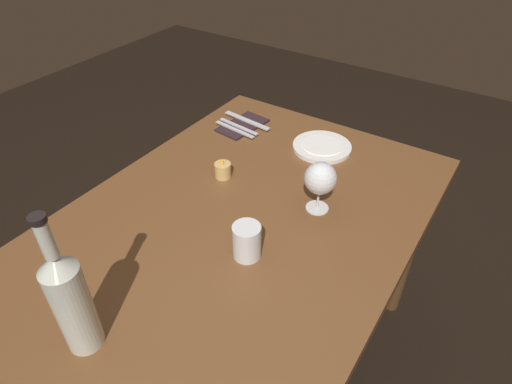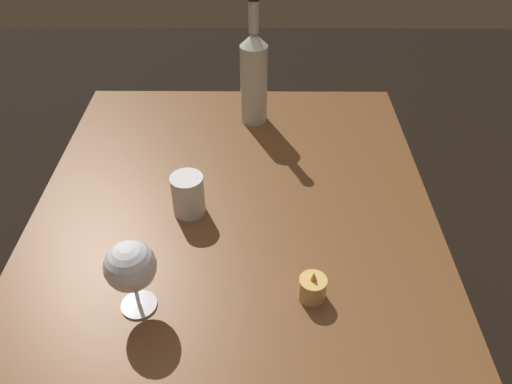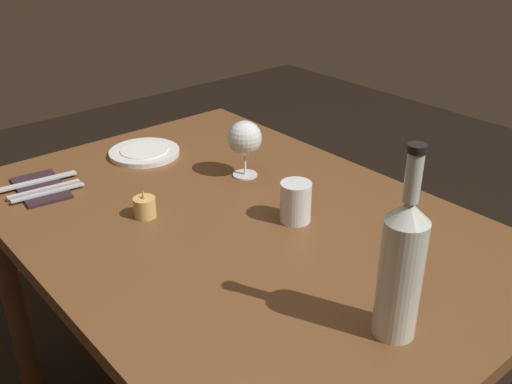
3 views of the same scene
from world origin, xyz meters
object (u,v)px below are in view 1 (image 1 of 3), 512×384
Objects in this scene: fork_inner at (239,127)px; table_knife at (247,120)px; wine_bottle at (71,300)px; water_tumbler at (247,243)px; dinner_plate at (322,147)px; fork_outer at (235,129)px; votive_candle at (223,170)px; folded_napkin at (243,125)px; wine_glass_left at (320,179)px.

table_knife is at bearing 0.00° from fork_inner.
wine_bottle is 3.66× the size of water_tumbler.
dinner_plate is at bearing 6.97° from water_tumbler.
fork_inner is at bearing 0.00° from fork_outer.
wine_bottle reaches higher than table_knife.
votive_candle is 0.33× the size of folded_napkin.
wine_bottle is 1.93× the size of fork_inner.
fork_inner is at bearing 37.10° from water_tumbler.
wine_glass_left is 0.52m from fork_inner.
folded_napkin is 0.05m from fork_outer.
fork_outer is at bearing 103.01° from dinner_plate.
fork_outer is at bearing 180.00° from folded_napkin.
table_knife is at bearing 0.00° from folded_napkin.
table_knife is (0.08, 0.00, 0.00)m from fork_outer.
dinner_plate is 1.00× the size of folded_napkin.
wine_bottle is (-0.65, 0.21, 0.03)m from wine_glass_left.
folded_napkin is at bearing 35.79° from water_tumbler.
wine_glass_left is 0.44× the size of wine_bottle.
water_tumbler is 1.42× the size of votive_candle.
water_tumbler is at bearing -19.79° from wine_bottle.
wine_glass_left is 0.54m from folded_napkin.
votive_candle is at bearing 10.33° from wine_bottle.
fork_inner is 1.00× the size of fork_outer.
fork_inner is 0.05m from table_knife.
wine_glass_left is at bearing -155.76° from dinner_plate.
water_tumbler is at bearing -144.21° from folded_napkin.
folded_napkin is 1.12× the size of fork_inner.
wine_glass_left is 0.33m from votive_candle.
wine_glass_left reaches higher than votive_candle.
fork_inner is (-0.05, 0.32, 0.00)m from dinner_plate.
votive_candle is at bearing -151.93° from fork_outer.
dinner_plate is 0.32m from table_knife.
folded_napkin is (0.27, 0.45, -0.10)m from wine_glass_left.
votive_candle is (0.24, 0.25, -0.02)m from water_tumbler.
water_tumbler is 0.45× the size of table_knife.
folded_napkin is at bearing 23.91° from votive_candle.
fork_outer is (-0.07, 0.32, 0.00)m from dinner_plate.
water_tumbler reaches higher than fork_inner.
dinner_plate is at bearing -76.99° from fork_outer.
water_tumbler is 0.53× the size of fork_outer.
fork_inner is (-0.03, 0.00, 0.01)m from folded_napkin.
fork_outer is at bearing 28.07° from votive_candle.
wine_bottle reaches higher than wine_glass_left.
water_tumbler is at bearing -141.51° from fork_outer.
fork_outer is (0.88, 0.25, -0.12)m from wine_bottle.
wine_glass_left is 0.85× the size of fork_inner.
wine_bottle is 5.19× the size of votive_candle.
wine_glass_left is at bearing -123.90° from table_knife.
wine_bottle is at bearing -164.72° from fork_inner.
fork_inner is at bearing 180.00° from folded_napkin.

